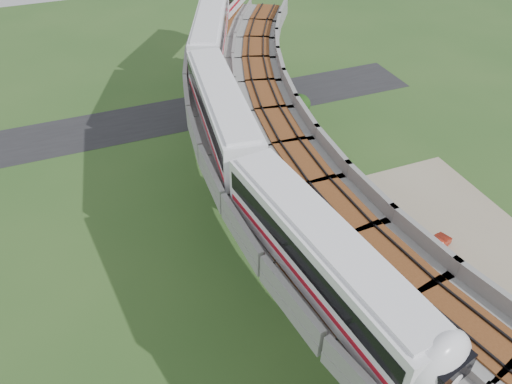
% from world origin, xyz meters
% --- Properties ---
extents(ground, '(160.00, 160.00, 0.00)m').
position_xyz_m(ground, '(0.00, 0.00, 0.00)').
color(ground, '#2D5220').
rests_on(ground, ground).
extents(dirt_lot, '(18.00, 26.00, 0.04)m').
position_xyz_m(dirt_lot, '(14.00, -2.00, 0.02)').
color(dirt_lot, gray).
rests_on(dirt_lot, ground).
extents(asphalt_road, '(60.00, 8.00, 0.03)m').
position_xyz_m(asphalt_road, '(0.00, 30.00, 0.01)').
color(asphalt_road, '#232326').
rests_on(asphalt_road, ground).
extents(viaduct, '(19.58, 73.98, 11.40)m').
position_xyz_m(viaduct, '(3.84, 0.00, 9.05)').
color(viaduct, '#99968E').
rests_on(viaduct, ground).
extents(metro_train, '(19.23, 59.51, 3.64)m').
position_xyz_m(metro_train, '(2.06, 14.20, 12.31)').
color(metro_train, white).
rests_on(metro_train, ground).
extents(fence, '(3.87, 38.73, 1.50)m').
position_xyz_m(fence, '(9.75, 0.00, 0.75)').
color(fence, '#2D382D').
rests_on(fence, ground).
extents(tree_0, '(2.68, 2.68, 3.05)m').
position_xyz_m(tree_0, '(12.72, 23.88, 1.91)').
color(tree_0, '#382314').
rests_on(tree_0, ground).
extents(tree_1, '(2.13, 2.13, 2.79)m').
position_xyz_m(tree_1, '(9.02, 16.02, 1.88)').
color(tree_1, '#382314').
rests_on(tree_1, ground).
extents(tree_2, '(2.63, 2.63, 2.81)m').
position_xyz_m(tree_2, '(7.42, 9.72, 1.69)').
color(tree_2, '#382314').
rests_on(tree_2, ground).
extents(tree_3, '(2.55, 2.55, 3.53)m').
position_xyz_m(tree_3, '(6.82, 4.68, 2.44)').
color(tree_3, '#382314').
rests_on(tree_3, ground).
extents(tree_4, '(3.03, 3.03, 3.31)m').
position_xyz_m(tree_4, '(6.09, -1.78, 2.02)').
color(tree_4, '#382314').
rests_on(tree_4, ground).
extents(tree_5, '(2.31, 2.31, 3.13)m').
position_xyz_m(tree_5, '(6.73, -7.48, 2.15)').
color(tree_5, '#382314').
rests_on(tree_5, ground).
extents(tree_6, '(2.53, 2.53, 3.48)m').
position_xyz_m(tree_6, '(8.49, -12.63, 2.40)').
color(tree_6, '#382314').
rests_on(tree_6, ground).
extents(car_red, '(3.48, 2.24, 1.08)m').
position_xyz_m(car_red, '(13.81, -0.29, 0.58)').
color(car_red, maroon).
rests_on(car_red, dirt_lot).
extents(car_dark, '(4.00, 1.78, 1.14)m').
position_xyz_m(car_dark, '(10.72, 1.75, 0.61)').
color(car_dark, black).
rests_on(car_dark, dirt_lot).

